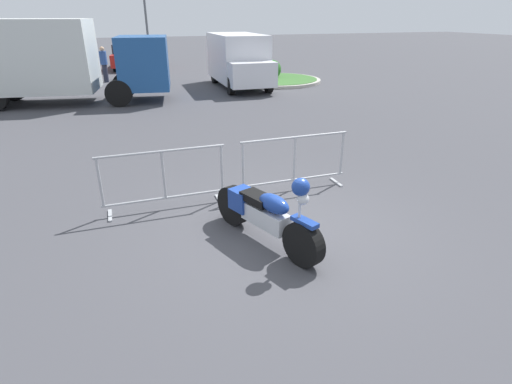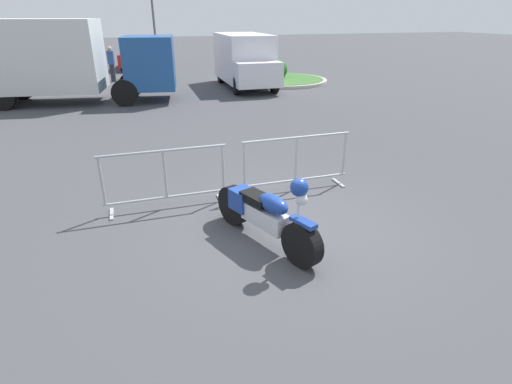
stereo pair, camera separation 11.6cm
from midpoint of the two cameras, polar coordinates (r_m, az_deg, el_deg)
The scene contains 12 objects.
ground_plane at distance 6.39m, azimuth 5.07°, elevation -5.40°, with size 120.00×120.00×0.00m, color #424247.
motorcycle at distance 5.83m, azimuth 1.83°, elevation -3.12°, with size 0.93×2.11×1.24m.
crowd_barrier_near at distance 7.02m, azimuth -12.36°, elevation 1.91°, with size 2.14×0.46×1.07m.
crowd_barrier_far at distance 7.63m, azimuth 6.18°, elevation 4.16°, with size 2.14×0.46×1.07m.
box_truck at distance 17.16m, azimuth -26.62°, elevation 16.70°, with size 7.96×3.48×2.98m.
delivery_van at distance 19.23m, azimuth -1.46°, elevation 18.45°, with size 2.19×5.08×2.31m.
parked_car_black at distance 27.39m, azimuth -29.35°, elevation 16.09°, with size 2.22×4.25×1.38m.
parked_car_maroon at distance 27.58m, azimuth -22.96°, elevation 17.25°, with size 2.21×4.22×1.37m.
parked_car_red at distance 27.29m, azimuth -16.57°, elevation 18.16°, with size 2.38×4.55×1.47m.
pedestrian at distance 21.98m, azimuth -19.82°, elevation 16.99°, with size 0.48×0.48×1.69m.
planter_island at distance 21.01m, azimuth 3.60°, elevation 16.04°, with size 4.53×4.53×1.00m.
street_lamp at distance 23.81m, azimuth -14.50°, elevation 24.82°, with size 0.36×0.70×5.68m.
Camera 2 is at (-2.25, -5.09, 3.14)m, focal length 28.00 mm.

